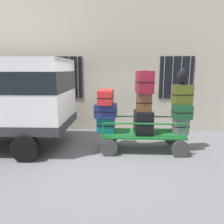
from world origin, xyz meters
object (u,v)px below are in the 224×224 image
object	(u,v)px
luggage_cart	(143,136)
suitcase_midleft_middle	(144,102)
suitcase_left_bottom	(106,125)
backpack	(182,76)
suitcase_midleft_bottom	(143,122)
suitcase_left_middle	(106,110)
suitcase_midleft_top	(145,82)
suitcase_center_bottom	(181,126)
suitcase_left_top	(106,97)
suitcase_center_middle	(182,112)
suitcase_center_top	(183,95)

from	to	relation	value
luggage_cart	suitcase_midleft_middle	world-z (taller)	suitcase_midleft_middle
suitcase_left_bottom	backpack	xyz separation A→B (m)	(2.08, 0.04, 1.37)
luggage_cart	suitcase_midleft_bottom	distance (m)	0.43
luggage_cart	suitcase_midleft_bottom	size ratio (longest dim) A/B	3.55
suitcase_left_middle	suitcase_midleft_top	bearing A→B (deg)	-3.21
suitcase_center_bottom	suitcase_left_top	bearing A→B (deg)	179.17
suitcase_center_middle	suitcase_midleft_bottom	bearing A→B (deg)	179.29
suitcase_center_middle	backpack	bearing A→B (deg)	120.99
suitcase_left_bottom	suitcase_midleft_middle	bearing A→B (deg)	2.05
suitcase_midleft_bottom	suitcase_center_top	world-z (taller)	suitcase_center_top
suitcase_left_bottom	suitcase_midleft_middle	xyz separation A→B (m)	(1.06, 0.04, 0.67)
suitcase_midleft_middle	backpack	size ratio (longest dim) A/B	1.25
suitcase_midleft_bottom	suitcase_midleft_top	bearing A→B (deg)	-90.00
suitcase_left_bottom	suitcase_midleft_top	xyz separation A→B (m)	(1.06, -0.02, 1.22)
suitcase_midleft_middle	luggage_cart	bearing A→B (deg)	-90.00
luggage_cart	suitcase_center_bottom	size ratio (longest dim) A/B	5.33
suitcase_midleft_bottom	suitcase_left_middle	bearing A→B (deg)	177.73
suitcase_left_bottom	suitcase_center_middle	bearing A→B (deg)	-0.55
suitcase_center_bottom	suitcase_left_middle	bearing A→B (deg)	179.47
suitcase_midleft_middle	suitcase_midleft_top	xyz separation A→B (m)	(-0.00, -0.06, 0.55)
suitcase_left_bottom	suitcase_midleft_bottom	bearing A→B (deg)	-0.38
suitcase_midleft_top	suitcase_center_top	size ratio (longest dim) A/B	1.13
suitcase_left_middle	suitcase_midleft_top	world-z (taller)	suitcase_midleft_top
suitcase_midleft_top	suitcase_center_top	world-z (taller)	suitcase_midleft_top
suitcase_left_top	suitcase_midleft_middle	xyz separation A→B (m)	(1.06, -0.01, -0.13)
suitcase_center_bottom	suitcase_center_middle	xyz separation A→B (m)	(-0.00, -0.04, 0.42)
suitcase_left_top	suitcase_midleft_bottom	size ratio (longest dim) A/B	1.12
suitcase_left_middle	suitcase_center_top	size ratio (longest dim) A/B	1.18
suitcase_center_top	suitcase_center_middle	bearing A→B (deg)	-90.00
luggage_cart	suitcase_center_bottom	distance (m)	1.11
suitcase_midleft_top	backpack	size ratio (longest dim) A/B	1.41
suitcase_midleft_middle	suitcase_center_top	size ratio (longest dim) A/B	1.01
luggage_cart	backpack	xyz separation A→B (m)	(1.02, 0.03, 1.70)
suitcase_left_middle	suitcase_center_middle	size ratio (longest dim) A/B	1.25
luggage_cart	suitcase_center_bottom	world-z (taller)	suitcase_center_bottom
suitcase_left_middle	suitcase_center_bottom	xyz separation A→B (m)	(2.11, -0.02, -0.42)
suitcase_center_top	backpack	bearing A→B (deg)	174.81
suitcase_left_bottom	suitcase_center_middle	world-z (taller)	suitcase_center_middle
suitcase_left_top	suitcase_midleft_top	distance (m)	1.14
suitcase_midleft_bottom	suitcase_center_top	distance (m)	1.31
suitcase_center_middle	suitcase_center_top	xyz separation A→B (m)	(0.00, 0.06, 0.46)
suitcase_midleft_bottom	suitcase_midleft_middle	bearing A→B (deg)	90.00
suitcase_left_middle	suitcase_center_bottom	world-z (taller)	suitcase_left_middle
suitcase_left_top	backpack	bearing A→B (deg)	-0.18
suitcase_midleft_top	backpack	xyz separation A→B (m)	(1.02, 0.06, 0.14)
suitcase_center_middle	suitcase_midleft_top	bearing A→B (deg)	-179.77
suitcase_center_bottom	suitcase_center_middle	size ratio (longest dim) A/B	0.86
suitcase_midleft_bottom	suitcase_center_middle	distance (m)	1.10
suitcase_midleft_bottom	suitcase_left_bottom	bearing A→B (deg)	179.62
suitcase_midleft_middle	suitcase_center_top	distance (m)	1.08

